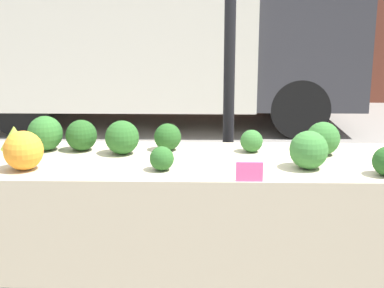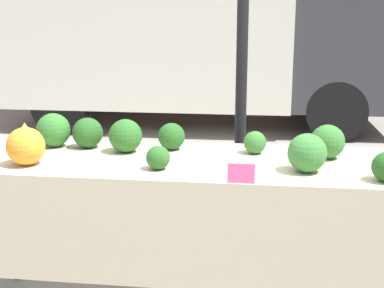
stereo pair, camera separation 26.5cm
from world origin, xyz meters
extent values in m
cylinder|color=black|center=(0.21, 0.73, 1.26)|extent=(0.07, 0.07, 2.52)
cube|color=silver|center=(-1.26, 5.16, 1.52)|extent=(3.96, 2.11, 2.34)
cube|color=#333338|center=(1.44, 5.16, 1.19)|extent=(1.44, 1.94, 1.68)
cylinder|color=black|center=(1.30, 4.30, 0.39)|extent=(0.77, 0.22, 0.77)
cylinder|color=black|center=(1.30, 6.02, 0.39)|extent=(0.77, 0.22, 0.77)
cylinder|color=black|center=(-2.35, 4.30, 0.39)|extent=(0.77, 0.22, 0.77)
cylinder|color=black|center=(-2.35, 6.02, 0.39)|extent=(0.77, 0.22, 0.77)
cube|color=beige|center=(0.00, 0.00, 0.88)|extent=(2.38, 0.73, 0.03)
cube|color=beige|center=(0.00, -0.36, 0.62)|extent=(2.38, 0.01, 0.49)
cylinder|color=black|center=(-1.13, 0.31, 0.43)|extent=(0.05, 0.05, 0.86)
sphere|color=orange|center=(-0.78, -0.20, 0.98)|extent=(0.18, 0.18, 0.18)
cone|color=#93B238|center=(-0.96, 0.20, 0.95)|extent=(0.16, 0.16, 0.12)
sphere|color=#336B2D|center=(0.31, 0.16, 0.95)|extent=(0.12, 0.12, 0.12)
sphere|color=#23511E|center=(-0.59, 0.17, 0.97)|extent=(0.17, 0.17, 0.17)
sphere|color=#285B23|center=(-0.36, 0.10, 0.98)|extent=(0.18, 0.18, 0.18)
sphere|color=#285B23|center=(-0.14, -0.19, 0.95)|extent=(0.11, 0.11, 0.11)
sphere|color=#387533|center=(0.55, -0.15, 0.98)|extent=(0.18, 0.18, 0.18)
sphere|color=#2D6628|center=(-0.78, 0.17, 0.98)|extent=(0.19, 0.19, 0.19)
sphere|color=#336B2D|center=(0.67, 0.11, 0.98)|extent=(0.17, 0.17, 0.17)
sphere|color=#23511E|center=(-0.13, 0.18, 0.96)|extent=(0.14, 0.14, 0.14)
cube|color=#F45B9E|center=(0.26, -0.35, 0.93)|extent=(0.12, 0.01, 0.09)
camera|label=1|loc=(0.06, -2.58, 1.61)|focal=50.00mm
camera|label=2|loc=(0.33, -2.56, 1.61)|focal=50.00mm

